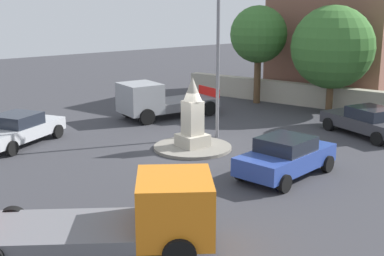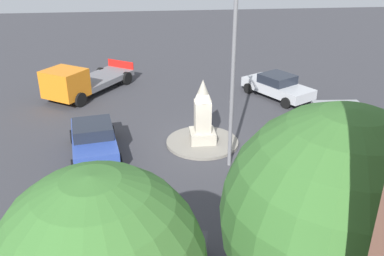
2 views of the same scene
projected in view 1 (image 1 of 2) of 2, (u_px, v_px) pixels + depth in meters
ground_plane at (193, 149)px, 22.88m from camera, size 80.00×80.00×0.00m
traffic_island at (193, 147)px, 22.86m from camera, size 3.40×3.40×0.13m
monument at (193, 117)px, 22.53m from camera, size 1.16×1.16×3.02m
streetlamp at (218, 34)px, 23.64m from camera, size 2.88×0.28×8.06m
car_silver_waiting at (19, 129)px, 23.43m from camera, size 4.77×3.81×1.41m
car_blue_approaching at (286, 156)px, 19.21m from camera, size 4.46×2.62×1.50m
car_dark_grey_passing at (367, 121)px, 24.89m from camera, size 2.65×4.74×1.41m
truck_grey_parked_right at (158, 101)px, 28.54m from camera, size 5.61×2.78×2.01m
truck_orange_parked_left at (130, 217)px, 13.41m from camera, size 6.41×5.31×2.01m
stone_boundary_wall at (306, 95)px, 31.90m from camera, size 5.43×16.51×1.34m
corner_building at (343, 24)px, 35.11m from camera, size 9.57×9.53×9.46m
tree_near_wall at (259, 35)px, 31.91m from camera, size 3.48×3.48×6.00m
tree_mid_cluster at (333, 47)px, 29.30m from camera, size 4.67×4.67×6.07m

